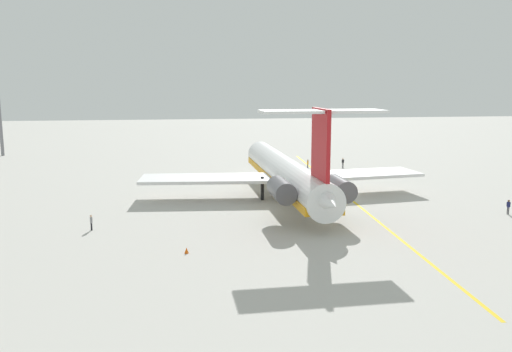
# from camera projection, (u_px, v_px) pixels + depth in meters

# --- Properties ---
(ground) EXTENTS (323.10, 323.10, 0.00)m
(ground) POSITION_uv_depth(u_px,v_px,m) (338.00, 196.00, 74.24)
(ground) COLOR #B7B5AD
(main_jetliner) EXTENTS (44.71, 39.79, 13.04)m
(main_jetliner) POSITION_uv_depth(u_px,v_px,m) (287.00, 173.00, 71.85)
(main_jetliner) COLOR white
(main_jetliner) RESTS_ON ground
(ground_crew_near_nose) EXTENTS (0.29, 0.46, 1.81)m
(ground_crew_near_nose) POSITION_uv_depth(u_px,v_px,m) (343.00, 162.00, 98.94)
(ground_crew_near_nose) COLOR black
(ground_crew_near_nose) RESTS_ON ground
(ground_crew_near_tail) EXTENTS (0.34, 0.32, 1.70)m
(ground_crew_near_tail) POSITION_uv_depth(u_px,v_px,m) (91.00, 221.00, 56.94)
(ground_crew_near_tail) COLOR black
(ground_crew_near_tail) RESTS_ON ground
(ground_crew_portside) EXTENTS (0.37, 0.31, 1.78)m
(ground_crew_portside) POSITION_uv_depth(u_px,v_px,m) (508.00, 205.00, 63.90)
(ground_crew_portside) COLOR black
(ground_crew_portside) RESTS_ON ground
(ground_crew_starboard) EXTENTS (0.40, 0.27, 1.67)m
(ground_crew_starboard) POSITION_uv_depth(u_px,v_px,m) (308.00, 163.00, 98.04)
(ground_crew_starboard) COLOR black
(ground_crew_starboard) RESTS_ON ground
(safety_cone_nose) EXTENTS (0.40, 0.40, 0.55)m
(safety_cone_nose) POSITION_uv_depth(u_px,v_px,m) (187.00, 250.00, 49.40)
(safety_cone_nose) COLOR #EA590F
(safety_cone_nose) RESTS_ON ground
(taxiway_centreline) EXTENTS (81.02, 4.23, 0.01)m
(taxiway_centreline) POSITION_uv_depth(u_px,v_px,m) (345.00, 195.00, 74.91)
(taxiway_centreline) COLOR gold
(taxiway_centreline) RESTS_ON ground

